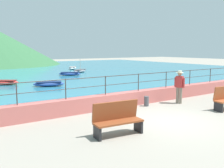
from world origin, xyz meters
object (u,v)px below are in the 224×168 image
Objects in this scene: bench_main at (117,119)px; boat_1 at (4,82)px; boat_3 at (73,68)px; boat_0 at (49,84)px; person_walking at (179,85)px; boat_2 at (80,71)px; bollard at (146,101)px; boat_4 at (70,74)px.

boat_1 is at bearing 92.85° from bench_main.
boat_0 is at bearing -121.69° from boat_3.
boat_3 is (4.87, 23.30, -0.72)m from person_walking.
boat_0 is 11.48m from boat_2.
bench_main is at bearing -144.03° from bollard.
boat_3 is (10.46, 25.53, -0.30)m from bench_main.
boat_0 is 1.02× the size of boat_3.
bench_main is at bearing -87.15° from boat_1.
bollard is 18.76m from boat_2.
boat_2 is (7.17, 8.96, 0.00)m from boat_0.
boat_2 is at bearing 32.05° from boat_1.
boat_0 is 7.97m from boat_4.
bollard is at bearing -78.76° from boat_0.
bench_main is 0.73× the size of boat_1.
boat_1 and boat_4 have the same top height.
boat_3 is at bearing 67.72° from bench_main.
bollard is 0.20× the size of boat_0.
boat_0 and boat_3 have the same top height.
bollard is 0.21× the size of boat_3.
boat_1 is (-0.72, 14.52, -0.30)m from bench_main.
person_walking reaches higher than boat_3.
bench_main is 11.87m from boat_0.
boat_1 is 11.59m from boat_2.
bench_main is 3.48× the size of bollard.
boat_4 is at bearing 86.35° from person_walking.
boat_3 is at bearing 62.42° from boat_4.
boat_2 is 0.99× the size of boat_4.
bollard is at bearing -69.41° from boat_1.
bollard is at bearing -100.59° from boat_4.
boat_4 is at bearing -134.72° from boat_2.
bench_main is 6.04m from person_walking.
boat_1 is 15.69m from boat_3.
bench_main reaches higher than boat_3.
bollard reaches higher than boat_1.
bollard is 9.19m from boat_0.
boat_1 is at bearing -147.95° from boat_2.
boat_1 is (-4.44, 11.82, 0.00)m from bollard.
boat_2 reaches higher than boat_3.
person_walking is at bearing -14.10° from bollard.
person_walking is 10.19m from boat_0.
bench_main is 0.71× the size of boat_0.
boat_1 is 0.98× the size of boat_4.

